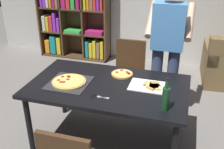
{
  "coord_description": "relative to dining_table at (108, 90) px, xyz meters",
  "views": [
    {
      "loc": [
        0.76,
        -2.41,
        2.1
      ],
      "look_at": [
        0.0,
        0.15,
        0.8
      ],
      "focal_mm": 43.32,
      "sensor_mm": 36.0,
      "label": 1
    }
  ],
  "objects": [
    {
      "name": "wine_bottle",
      "position": [
        0.63,
        -0.31,
        0.19
      ],
      "size": [
        0.07,
        0.07,
        0.32
      ],
      "color": "#194723",
      "rests_on": "dining_table"
    },
    {
      "name": "pepperoni_pizza_on_tray",
      "position": [
        -0.41,
        -0.09,
        0.09
      ],
      "size": [
        0.43,
        0.43,
        0.04
      ],
      "color": "#2D2D33",
      "rests_on": "dining_table"
    },
    {
      "name": "bookshelf",
      "position": [
        -1.44,
        2.38,
        0.23
      ],
      "size": [
        1.4,
        0.35,
        1.95
      ],
      "color": "#513823",
      "rests_on": "ground_plane"
    },
    {
      "name": "dining_table",
      "position": [
        0.0,
        0.0,
        0.0
      ],
      "size": [
        1.68,
        0.97,
        0.75
      ],
      "color": "black",
      "rests_on": "ground_plane"
    },
    {
      "name": "pizza_slices_on_towel",
      "position": [
        0.43,
        0.08,
        0.08
      ],
      "size": [
        0.36,
        0.28,
        0.03
      ],
      "color": "white",
      "rests_on": "dining_table"
    },
    {
      "name": "kitchen_scissors",
      "position": [
        -0.03,
        -0.27,
        0.08
      ],
      "size": [
        0.19,
        0.09,
        0.01
      ],
      "color": "silver",
      "rests_on": "dining_table"
    },
    {
      "name": "person_serving_pizza",
      "position": [
        0.52,
        0.75,
        0.32
      ],
      "size": [
        0.55,
        0.54,
        1.75
      ],
      "color": "#38476B",
      "rests_on": "ground_plane"
    },
    {
      "name": "chair_far_side",
      "position": [
        0.0,
        0.97,
        -0.17
      ],
      "size": [
        0.42,
        0.42,
        0.9
      ],
      "color": "#472D19",
      "rests_on": "ground_plane"
    },
    {
      "name": "ground_plane",
      "position": [
        0.0,
        0.0,
        -0.68
      ],
      "size": [
        12.0,
        12.0,
        0.0
      ],
      "primitive_type": "plane",
      "color": "gray"
    },
    {
      "name": "second_pizza_plain",
      "position": [
        0.08,
        0.27,
        0.08
      ],
      "size": [
        0.24,
        0.24,
        0.03
      ],
      "color": "tan",
      "rests_on": "dining_table"
    }
  ]
}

